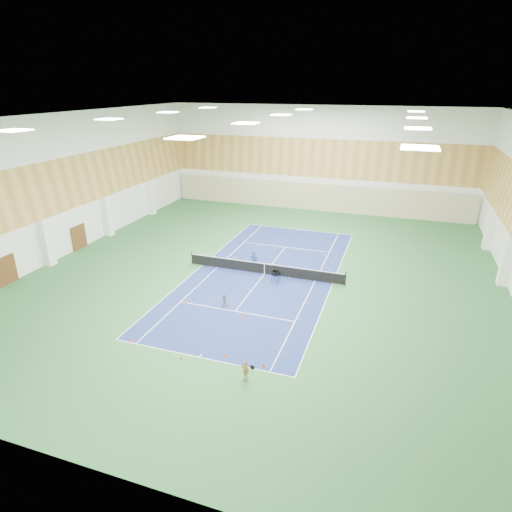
{
  "coord_description": "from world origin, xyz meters",
  "views": [
    {
      "loc": [
        9.46,
        -29.77,
        14.19
      ],
      "look_at": [
        -0.29,
        -1.24,
        2.0
      ],
      "focal_mm": 30.0,
      "sensor_mm": 36.0,
      "label": 1
    }
  ],
  "objects_px": {
    "tennis_net": "(264,268)",
    "child_court": "(225,301)",
    "ball_cart": "(276,277)",
    "coach": "(254,260)",
    "child_apron": "(245,371)"
  },
  "relations": [
    {
      "from": "child_apron",
      "to": "ball_cart",
      "type": "relative_size",
      "value": 1.22
    },
    {
      "from": "tennis_net",
      "to": "ball_cart",
      "type": "bearing_deg",
      "value": -42.22
    },
    {
      "from": "child_apron",
      "to": "ball_cart",
      "type": "xyz_separation_m",
      "value": [
        -1.81,
        11.71,
        -0.1
      ]
    },
    {
      "from": "child_apron",
      "to": "tennis_net",
      "type": "bearing_deg",
      "value": 127.82
    },
    {
      "from": "coach",
      "to": "child_court",
      "type": "relative_size",
      "value": 1.67
    },
    {
      "from": "tennis_net",
      "to": "coach",
      "type": "bearing_deg",
      "value": 151.63
    },
    {
      "from": "tennis_net",
      "to": "child_court",
      "type": "xyz_separation_m",
      "value": [
        -0.87,
        -6.11,
        -0.06
      ]
    },
    {
      "from": "tennis_net",
      "to": "child_court",
      "type": "relative_size",
      "value": 12.96
    },
    {
      "from": "child_court",
      "to": "ball_cart",
      "type": "relative_size",
      "value": 1.05
    },
    {
      "from": "tennis_net",
      "to": "child_apron",
      "type": "bearing_deg",
      "value": -76.45
    },
    {
      "from": "child_court",
      "to": "tennis_net",
      "type": "bearing_deg",
      "value": 63.97
    },
    {
      "from": "tennis_net",
      "to": "coach",
      "type": "xyz_separation_m",
      "value": [
        -1.11,
        0.6,
        0.28
      ]
    },
    {
      "from": "coach",
      "to": "ball_cart",
      "type": "distance_m",
      "value": 3.02
    },
    {
      "from": "coach",
      "to": "child_apron",
      "type": "distance_m",
      "value": 14.14
    },
    {
      "from": "ball_cart",
      "to": "child_court",
      "type": "bearing_deg",
      "value": -103.91
    }
  ]
}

